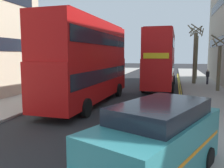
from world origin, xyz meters
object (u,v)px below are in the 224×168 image
object	(u,v)px
pedestrian_far	(208,77)
taxi_minivan	(156,143)
double_decker_bus_away	(88,60)
double_decker_bus_oncoming	(161,58)

from	to	relation	value
pedestrian_far	taxi_minivan	bearing A→B (deg)	-100.32
double_decker_bus_away	taxi_minivan	size ratio (longest dim) A/B	2.11
double_decker_bus_oncoming	pedestrian_far	world-z (taller)	double_decker_bus_oncoming
double_decker_bus_away	taxi_minivan	xyz separation A→B (m)	(5.31, -9.08, -1.96)
double_decker_bus_oncoming	pedestrian_far	xyz separation A→B (m)	(4.89, 3.22, -2.04)
double_decker_bus_away	double_decker_bus_oncoming	xyz separation A→B (m)	(4.32, 9.14, 0.00)
double_decker_bus_away	double_decker_bus_oncoming	world-z (taller)	same
double_decker_bus_away	double_decker_bus_oncoming	size ratio (longest dim) A/B	1.00
double_decker_bus_away	pedestrian_far	world-z (taller)	double_decker_bus_away
taxi_minivan	pedestrian_far	bearing A→B (deg)	79.68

